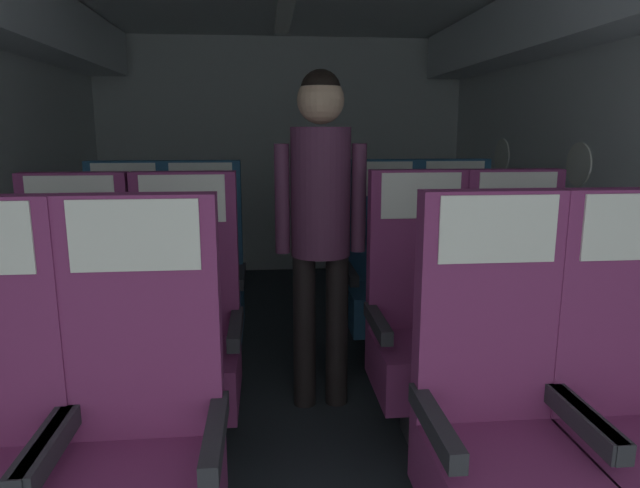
{
  "coord_description": "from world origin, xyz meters",
  "views": [
    {
      "loc": [
        -0.16,
        0.12,
        1.35
      ],
      "look_at": [
        0.09,
        2.66,
        0.83
      ],
      "focal_mm": 31.46,
      "sensor_mm": 36.0,
      "label": 1
    }
  ],
  "objects_px": {
    "seat_c_right_window": "(383,278)",
    "flight_attendant": "(321,206)",
    "seat_b_right_window": "(421,328)",
    "seat_a_right_window": "(497,426)",
    "seat_c_right_aisle": "(455,276)",
    "seat_a_left_aisle": "(141,444)",
    "seat_c_left_window": "(128,285)",
    "seat_a_right_aisle": "(635,419)",
    "seat_b_left_window": "(76,341)",
    "seat_c_left_aisle": "(204,283)",
    "seat_b_right_aisle": "(516,325)",
    "seat_b_left_aisle": "(187,337)"
  },
  "relations": [
    {
      "from": "seat_a_right_window",
      "to": "seat_b_right_aisle",
      "type": "distance_m",
      "value": 0.94
    },
    {
      "from": "seat_a_left_aisle",
      "to": "flight_attendant",
      "type": "xyz_separation_m",
      "value": [
        0.62,
        1.13,
        0.51
      ]
    },
    {
      "from": "seat_b_left_aisle",
      "to": "seat_c_left_aisle",
      "type": "height_order",
      "value": "same"
    },
    {
      "from": "seat_a_right_aisle",
      "to": "seat_b_left_window",
      "type": "bearing_deg",
      "value": 156.42
    },
    {
      "from": "flight_attendant",
      "to": "seat_a_right_window",
      "type": "bearing_deg",
      "value": -90.44
    },
    {
      "from": "seat_c_left_aisle",
      "to": "seat_c_left_window",
      "type": "bearing_deg",
      "value": 178.23
    },
    {
      "from": "seat_b_left_window",
      "to": "seat_b_left_aisle",
      "type": "height_order",
      "value": "same"
    },
    {
      "from": "seat_c_right_window",
      "to": "seat_a_right_window",
      "type": "bearing_deg",
      "value": -90.28
    },
    {
      "from": "seat_b_left_aisle",
      "to": "seat_c_left_window",
      "type": "height_order",
      "value": "same"
    },
    {
      "from": "seat_a_right_window",
      "to": "flight_attendant",
      "type": "relative_size",
      "value": 0.73
    },
    {
      "from": "seat_a_right_window",
      "to": "seat_b_left_window",
      "type": "distance_m",
      "value": 1.69
    },
    {
      "from": "seat_c_right_aisle",
      "to": "seat_c_right_window",
      "type": "distance_m",
      "value": 0.44
    },
    {
      "from": "seat_a_left_aisle",
      "to": "seat_c_left_window",
      "type": "height_order",
      "value": "same"
    },
    {
      "from": "seat_a_right_aisle",
      "to": "flight_attendant",
      "type": "bearing_deg",
      "value": 126.8
    },
    {
      "from": "seat_a_right_aisle",
      "to": "seat_b_left_aisle",
      "type": "xyz_separation_m",
      "value": [
        -1.45,
        0.83,
        0.0
      ]
    },
    {
      "from": "seat_a_right_window",
      "to": "seat_b_left_aisle",
      "type": "height_order",
      "value": "same"
    },
    {
      "from": "seat_a_right_aisle",
      "to": "seat_c_right_window",
      "type": "relative_size",
      "value": 1.0
    },
    {
      "from": "seat_a_left_aisle",
      "to": "seat_b_right_aisle",
      "type": "height_order",
      "value": "same"
    },
    {
      "from": "seat_c_right_window",
      "to": "flight_attendant",
      "type": "relative_size",
      "value": 0.73
    },
    {
      "from": "seat_a_right_window",
      "to": "seat_c_right_aisle",
      "type": "height_order",
      "value": "same"
    },
    {
      "from": "seat_b_left_window",
      "to": "seat_c_right_window",
      "type": "xyz_separation_m",
      "value": [
        1.48,
        0.86,
        0.0
      ]
    },
    {
      "from": "seat_c_right_aisle",
      "to": "seat_c_right_window",
      "type": "height_order",
      "value": "same"
    },
    {
      "from": "seat_b_left_window",
      "to": "seat_c_left_window",
      "type": "relative_size",
      "value": 1.0
    },
    {
      "from": "seat_b_left_window",
      "to": "seat_c_right_window",
      "type": "distance_m",
      "value": 1.71
    },
    {
      "from": "seat_a_right_aisle",
      "to": "seat_c_left_window",
      "type": "relative_size",
      "value": 1.0
    },
    {
      "from": "seat_b_left_window",
      "to": "seat_b_right_aisle",
      "type": "height_order",
      "value": "same"
    },
    {
      "from": "seat_a_left_aisle",
      "to": "seat_b_right_aisle",
      "type": "relative_size",
      "value": 1.0
    },
    {
      "from": "seat_b_left_aisle",
      "to": "seat_a_right_aisle",
      "type": "bearing_deg",
      "value": -29.83
    },
    {
      "from": "seat_b_left_window",
      "to": "seat_c_right_aisle",
      "type": "xyz_separation_m",
      "value": [
        1.92,
        0.87,
        0.0
      ]
    },
    {
      "from": "seat_c_left_aisle",
      "to": "flight_attendant",
      "type": "height_order",
      "value": "flight_attendant"
    },
    {
      "from": "seat_b_right_window",
      "to": "seat_c_left_aisle",
      "type": "height_order",
      "value": "same"
    },
    {
      "from": "seat_a_right_aisle",
      "to": "seat_c_left_aisle",
      "type": "bearing_deg",
      "value": 131.15
    },
    {
      "from": "flight_attendant",
      "to": "seat_b_left_window",
      "type": "bearing_deg",
      "value": 175.54
    },
    {
      "from": "seat_b_left_aisle",
      "to": "seat_b_right_aisle",
      "type": "bearing_deg",
      "value": 0.12
    },
    {
      "from": "seat_b_left_window",
      "to": "seat_a_right_aisle",
      "type": "bearing_deg",
      "value": -23.58
    },
    {
      "from": "seat_a_left_aisle",
      "to": "seat_b_right_aisle",
      "type": "bearing_deg",
      "value": 29.45
    },
    {
      "from": "seat_a_left_aisle",
      "to": "seat_a_right_aisle",
      "type": "bearing_deg",
      "value": -0.2
    },
    {
      "from": "seat_b_right_window",
      "to": "flight_attendant",
      "type": "height_order",
      "value": "flight_attendant"
    },
    {
      "from": "seat_b_left_window",
      "to": "seat_c_left_window",
      "type": "height_order",
      "value": "same"
    },
    {
      "from": "seat_b_left_aisle",
      "to": "seat_b_right_window",
      "type": "distance_m",
      "value": 1.02
    },
    {
      "from": "seat_c_right_window",
      "to": "flight_attendant",
      "type": "distance_m",
      "value": 0.86
    },
    {
      "from": "seat_b_right_aisle",
      "to": "flight_attendant",
      "type": "xyz_separation_m",
      "value": [
        -0.86,
        0.3,
        0.51
      ]
    },
    {
      "from": "seat_a_left_aisle",
      "to": "seat_b_left_window",
      "type": "height_order",
      "value": "same"
    },
    {
      "from": "seat_a_right_aisle",
      "to": "seat_b_right_window",
      "type": "bearing_deg",
      "value": 116.91
    },
    {
      "from": "seat_b_left_aisle",
      "to": "seat_c_right_window",
      "type": "distance_m",
      "value": 1.34
    },
    {
      "from": "seat_a_left_aisle",
      "to": "flight_attendant",
      "type": "relative_size",
      "value": 0.73
    },
    {
      "from": "seat_b_left_aisle",
      "to": "seat_b_right_aisle",
      "type": "xyz_separation_m",
      "value": [
        1.46,
        0.0,
        0.0
      ]
    },
    {
      "from": "seat_a_right_window",
      "to": "flight_attendant",
      "type": "height_order",
      "value": "flight_attendant"
    },
    {
      "from": "seat_a_right_window",
      "to": "flight_attendant",
      "type": "bearing_deg",
      "value": 110.2
    },
    {
      "from": "seat_a_left_aisle",
      "to": "seat_b_right_aisle",
      "type": "distance_m",
      "value": 1.69
    }
  ]
}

